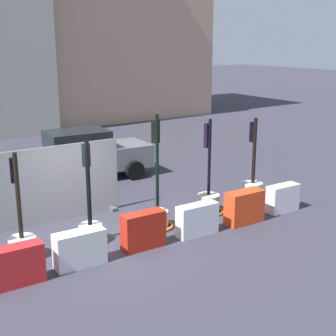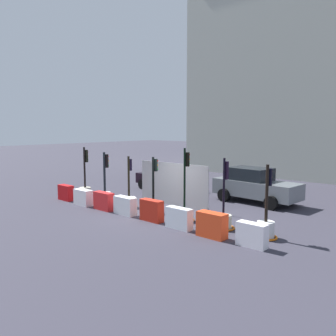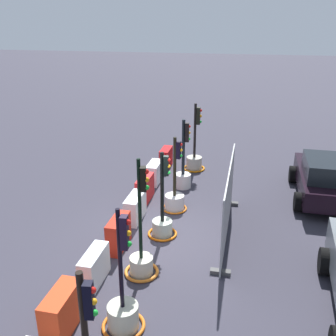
{
  "view_description": "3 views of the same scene",
  "coord_description": "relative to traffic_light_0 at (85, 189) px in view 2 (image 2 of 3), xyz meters",
  "views": [
    {
      "loc": [
        -4.6,
        -10.11,
        4.79
      ],
      "look_at": [
        2.15,
        -0.04,
        1.53
      ],
      "focal_mm": 51.56,
      "sensor_mm": 36.0,
      "label": 1
    },
    {
      "loc": [
        10.86,
        -11.14,
        3.85
      ],
      "look_at": [
        0.38,
        0.39,
        2.03
      ],
      "focal_mm": 38.22,
      "sensor_mm": 36.0,
      "label": 2
    },
    {
      "loc": [
        9.43,
        2.19,
        5.87
      ],
      "look_at": [
        -1.64,
        -0.2,
        1.47
      ],
      "focal_mm": 41.72,
      "sensor_mm": 36.0,
      "label": 3
    }
  ],
  "objects": [
    {
      "name": "traffic_light_1",
      "position": [
        1.91,
        -0.13,
        0.09
      ],
      "size": [
        0.59,
        0.59,
        2.55
      ],
      "color": "silver",
      "rests_on": "ground_plane"
    },
    {
      "name": "site_fence_panel",
      "position": [
        4.91,
        1.68,
        0.55
      ],
      "size": [
        4.27,
        0.5,
        2.08
      ],
      "color": "#9EA0A2",
      "rests_on": "ground_plane"
    },
    {
      "name": "construction_barrier_5",
      "position": [
        7.78,
        -1.2,
        -0.05
      ],
      "size": [
        1.1,
        0.37,
        0.8
      ],
      "color": "silver",
      "rests_on": "ground_plane"
    },
    {
      "name": "traffic_light_3",
      "position": [
        5.35,
        -0.11,
        -0.03
      ],
      "size": [
        0.85,
        0.85,
        2.52
      ],
      "color": "beige",
      "rests_on": "ground_plane"
    },
    {
      "name": "construction_barrier_1",
      "position": [
        1.67,
        -1.27,
        -0.07
      ],
      "size": [
        1.08,
        0.44,
        0.77
      ],
      "color": "white",
      "rests_on": "ground_plane"
    },
    {
      "name": "traffic_light_4",
      "position": [
        7.22,
        -0.2,
        0.02
      ],
      "size": [
        0.85,
        0.85,
        2.99
      ],
      "color": "beige",
      "rests_on": "ground_plane"
    },
    {
      "name": "car_black_sedan",
      "position": [
        1.87,
        4.73,
        0.33
      ],
      "size": [
        3.91,
        2.08,
        1.56
      ],
      "color": "black",
      "rests_on": "ground_plane"
    },
    {
      "name": "construction_barrier_3",
      "position": [
        4.63,
        -1.14,
        -0.06
      ],
      "size": [
        1.12,
        0.42,
        0.79
      ],
      "color": "silver",
      "rests_on": "ground_plane"
    },
    {
      "name": "construction_barrier_0",
      "position": [
        -0.01,
        -1.2,
        -0.05
      ],
      "size": [
        0.99,
        0.38,
        0.8
      ],
      "color": "#B60F13",
      "rests_on": "ground_plane"
    },
    {
      "name": "construction_barrier_4",
      "position": [
        6.24,
        -1.12,
        -0.01
      ],
      "size": [
        1.05,
        0.38,
        0.88
      ],
      "color": "#B32213",
      "rests_on": "ground_plane"
    },
    {
      "name": "construction_barrier_7",
      "position": [
        10.84,
        -1.19,
        -0.06
      ],
      "size": [
        1.0,
        0.39,
        0.78
      ],
      "color": "white",
      "rests_on": "ground_plane"
    },
    {
      "name": "ground_plane",
      "position": [
        5.46,
        -0.08,
        -0.45
      ],
      "size": [
        120.0,
        120.0,
        0.0
      ],
      "primitive_type": "plane",
      "color": "#35333F"
    },
    {
      "name": "traffic_light_0",
      "position": [
        0.0,
        0.0,
        0.0
      ],
      "size": [
        0.9,
        0.9,
        2.74
      ],
      "color": "#B6AF9F",
      "rests_on": "ground_plane"
    },
    {
      "name": "building_main_facade",
      "position": [
        3.04,
        18.31,
        8.19
      ],
      "size": [
        14.47,
        10.01,
        17.24
      ],
      "color": "#ACB0A1",
      "rests_on": "ground_plane"
    },
    {
      "name": "construction_barrier_2",
      "position": [
        3.22,
        -1.22,
        -0.04
      ],
      "size": [
        1.11,
        0.39,
        0.83
      ],
      "color": "red",
      "rests_on": "ground_plane"
    },
    {
      "name": "construction_barrier_6",
      "position": [
        9.32,
        -1.24,
        -0.01
      ],
      "size": [
        1.08,
        0.46,
        0.88
      ],
      "color": "red",
      "rests_on": "ground_plane"
    },
    {
      "name": "traffic_light_2",
      "position": [
        3.7,
        -0.09,
        -0.06
      ],
      "size": [
        0.82,
        0.82,
        2.45
      ],
      "color": "silver",
      "rests_on": "ground_plane"
    },
    {
      "name": "traffic_light_5",
      "position": [
        9.02,
        -0.08,
        -0.04
      ],
      "size": [
        0.89,
        0.89,
        2.68
      ],
      "color": "beige",
      "rests_on": "ground_plane"
    },
    {
      "name": "car_grey_saloon",
      "position": [
        7.58,
        4.95,
        0.42
      ],
      "size": [
        4.44,
        2.25,
        1.76
      ],
      "color": "slate",
      "rests_on": "ground_plane"
    },
    {
      "name": "traffic_light_6",
      "position": [
        10.74,
        -0.05,
        -0.01
      ],
      "size": [
        0.82,
        0.82,
        2.56
      ],
      "color": "silver",
      "rests_on": "ground_plane"
    }
  ]
}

